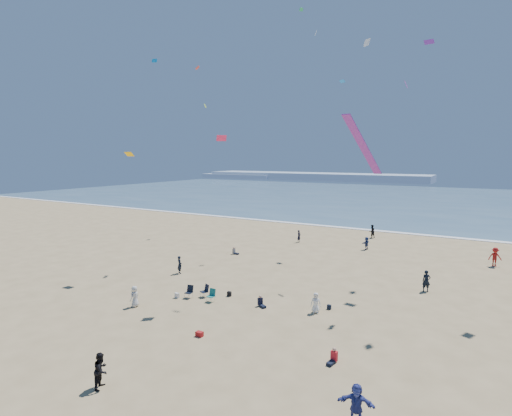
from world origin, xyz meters
The scene contains 13 objects.
ground centered at (0.00, 0.00, 0.00)m, with size 220.00×220.00×0.00m, color tan.
ocean centered at (0.00, 95.00, 0.03)m, with size 220.00×100.00×0.06m, color #476B84.
surf_line centered at (0.00, 45.00, 0.04)m, with size 220.00×1.20×0.08m, color white.
headland_far centered at (-60.00, 170.00, 1.60)m, with size 110.00×20.00×3.20m, color #7A8EA8.
headland_near centered at (-100.00, 165.00, 1.00)m, with size 40.00×14.00×2.00m, color #7A8EA8.
standing_flyers centered at (6.17, 17.06, 0.85)m, with size 28.55×49.59×1.93m.
seated_group centered at (2.85, 5.03, 0.42)m, with size 18.85×29.29×0.84m.
chair_cluster centered at (-3.36, 8.66, 0.50)m, with size 2.65×1.54×1.00m.
white_tote centered at (-5.16, 7.89, 0.20)m, with size 0.35×0.20×0.40m, color silver.
black_backpack centered at (-1.82, 10.29, 0.19)m, with size 0.30×0.22×0.38m, color black.
cooler centered at (0.63, 3.41, 0.15)m, with size 0.45×0.30×0.30m, color #A51718.
navy_bag centered at (6.02, 11.69, 0.17)m, with size 0.28×0.18×0.34m, color black.
kites_aloft centered at (9.23, 12.67, 15.03)m, with size 44.52×39.87×29.33m.
Camera 1 is at (15.53, -15.10, 11.03)m, focal length 28.00 mm.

